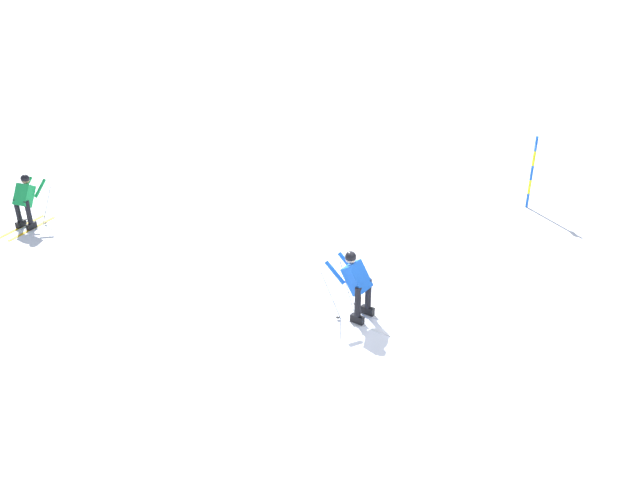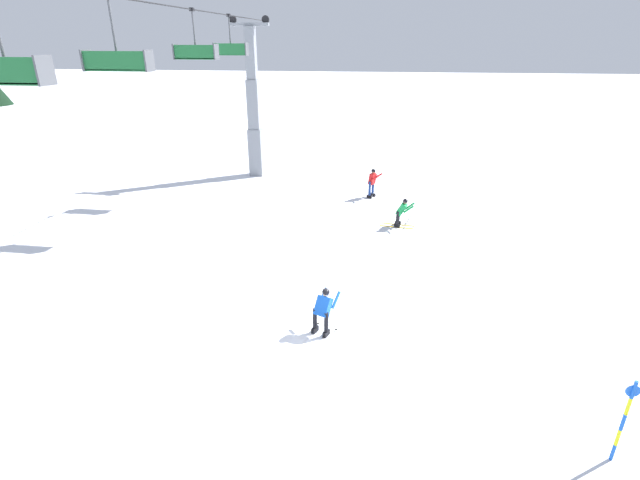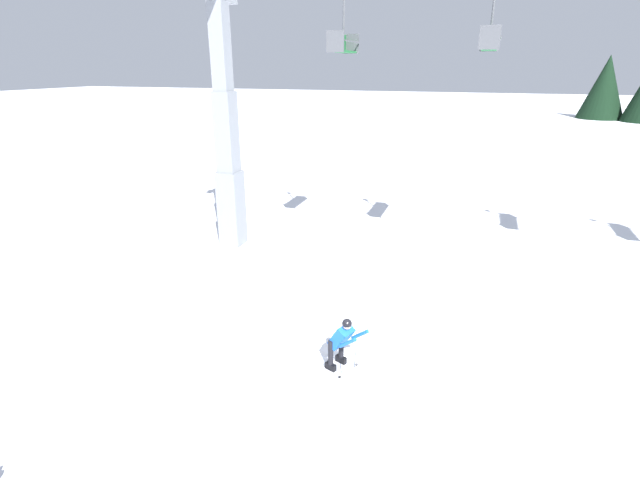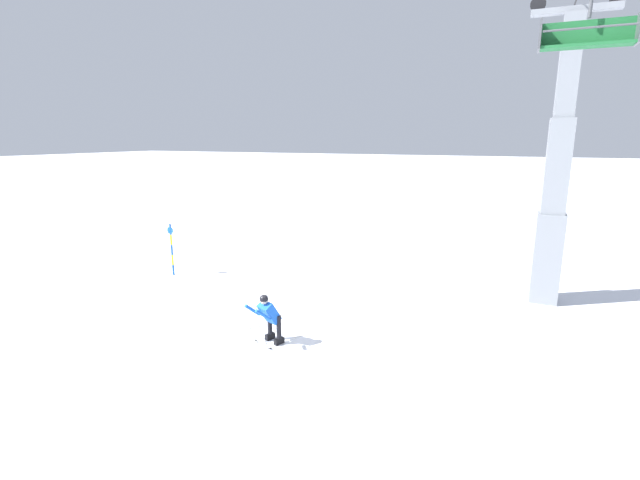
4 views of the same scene
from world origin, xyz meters
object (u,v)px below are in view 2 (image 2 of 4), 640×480
chairlift_seat_middle (195,52)px  chairlift_seat_fourth (230,49)px  chairlift_seat_nearest (5,70)px  skier_distant_uphill (402,211)px  lift_tower_far (254,114)px  trail_marker_pole (624,419)px  chairlift_seat_second (117,61)px  skier_carving_main (323,309)px  skier_distant_downhill (372,181)px

chairlift_seat_middle → chairlift_seat_fourth: (4.77, 0.00, 0.04)m
chairlift_seat_nearest → skier_distant_uphill: (11.29, -9.24, -6.80)m
lift_tower_far → chairlift_seat_middle: bearing=180.0°
trail_marker_pole → skier_distant_uphill: (12.99, 4.19, -0.33)m
chairlift_seat_middle → skier_distant_uphill: bearing=-87.0°
chairlift_seat_second → trail_marker_pole: chairlift_seat_second is taller
skier_carving_main → chairlift_seat_middle: size_ratio=0.88×
skier_carving_main → skier_distant_downhill: (13.48, -0.94, 0.15)m
skier_carving_main → chairlift_seat_nearest: size_ratio=0.82×
trail_marker_pole → lift_tower_far: bearing=32.5°
chairlift_seat_fourth → chairlift_seat_second: bearing=180.0°
skier_carving_main → chairlift_seat_fourth: size_ratio=0.90×
trail_marker_pole → skier_distant_downhill: 18.22m
skier_carving_main → chairlift_seat_nearest: (-2.11, 6.76, 6.78)m
chairlift_seat_nearest → chairlift_seat_fourth: (15.58, -0.00, 0.19)m
chairlift_seat_second → chairlift_seat_middle: size_ratio=1.06×
skier_distant_uphill → trail_marker_pole: bearing=-162.1°
chairlift_seat_fourth → skier_distant_downhill: (0.01, -7.70, -6.82)m
skier_carving_main → chairlift_seat_fourth: chairlift_seat_fourth is taller
chairlift_seat_nearest → chairlift_seat_second: (4.52, -0.00, 0.02)m
skier_distant_downhill → chairlift_seat_middle: bearing=121.8°
chairlift_seat_nearest → chairlift_seat_middle: 10.82m
trail_marker_pole → chairlift_seat_middle: bearing=47.0°
skier_carving_main → chairlift_seat_middle: chairlift_seat_middle is taller
trail_marker_pole → skier_distant_uphill: bearing=17.9°
chairlift_seat_fourth → lift_tower_far: bearing=-0.0°
skier_distant_downhill → lift_tower_far: bearing=63.8°
lift_tower_far → chairlift_seat_fourth: bearing=180.0°
lift_tower_far → chairlift_seat_second: lift_tower_far is taller
chairlift_seat_second → skier_distant_uphill: chairlift_seat_second is taller
skier_carving_main → skier_distant_downhill: 13.51m
chairlift_seat_second → lift_tower_far: bearing=-0.0°
lift_tower_far → trail_marker_pole: size_ratio=4.60×
lift_tower_far → trail_marker_pole: (-21.08, -13.43, -2.79)m
chairlift_seat_nearest → skier_distant_downhill: 18.61m
chairlift_seat_nearest → chairlift_seat_middle: same height
skier_carving_main → lift_tower_far: (17.27, 6.76, 3.10)m
chairlift_seat_nearest → trail_marker_pole: bearing=-97.2°
skier_distant_downhill → skier_carving_main: bearing=176.0°
chairlift_seat_second → skier_distant_uphill: bearing=-53.8°
chairlift_seat_middle → trail_marker_pole: 19.51m
chairlift_seat_second → skier_distant_downhill: chairlift_seat_second is taller
lift_tower_far → chairlift_seat_nearest: bearing=180.0°
lift_tower_far → chairlift_seat_middle: size_ratio=4.71×
chairlift_seat_fourth → trail_marker_pole: size_ratio=0.96×
chairlift_seat_fourth → skier_distant_downhill: chairlift_seat_fourth is taller
trail_marker_pole → skier_distant_uphill: trail_marker_pole is taller
skier_distant_uphill → skier_distant_downhill: (4.30, 1.55, 0.17)m
skier_carving_main → skier_distant_downhill: skier_distant_downhill is taller
chairlift_seat_nearest → chairlift_seat_fourth: bearing=-0.0°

